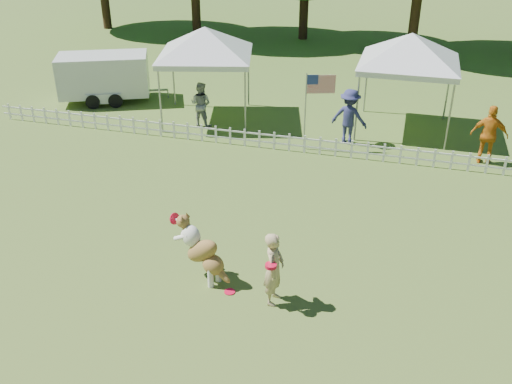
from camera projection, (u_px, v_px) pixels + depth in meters
ground at (229, 277)px, 12.44m from camera, size 120.00×120.00×0.00m
picket_fence at (297, 143)px, 18.25m from camera, size 22.00×0.08×0.60m
handler at (274, 269)px, 11.36m from camera, size 0.40×0.59×1.61m
dog at (203, 251)px, 12.08m from camera, size 1.45×0.92×1.42m
frisbee_on_turf at (230, 292)px, 11.98m from camera, size 0.24×0.24×0.02m
canopy_tent_left at (206, 75)px, 20.37m from camera, size 3.83×3.83×3.25m
canopy_tent_right at (406, 84)px, 19.38m from camera, size 3.18×3.18×3.28m
cargo_trailer at (104, 78)px, 22.40m from camera, size 4.67×3.46×1.88m
flag_pole at (305, 112)px, 18.01m from camera, size 0.95×0.40×2.52m
spectator_a at (201, 104)px, 20.08m from camera, size 0.84×0.69×1.59m
spectator_b at (349, 117)px, 18.61m from camera, size 1.30×0.89×1.85m
spectator_c at (489, 135)px, 17.22m from camera, size 1.12×0.55×1.85m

